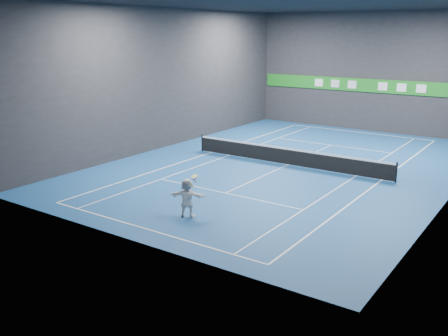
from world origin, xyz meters
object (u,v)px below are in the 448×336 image
Objects in this scene: player at (187,198)px; tennis_racket at (194,178)px; tennis_ball at (184,148)px; tennis_net at (288,156)px.

player is 0.96m from tennis_racket.
tennis_ball is 1.33m from tennis_racket.
tennis_racket reaches higher than tennis_net.
tennis_racket is at bearing -11.52° from tennis_ball.
tennis_net is 9.96m from tennis_racket.
player is at bearing -35.83° from tennis_ball.
tennis_ball is at bearing 168.48° from tennis_racket.
player is 9.91m from tennis_net.
tennis_net is at bearing 91.37° from tennis_ball.
tennis_ball is at bearing -60.01° from player.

